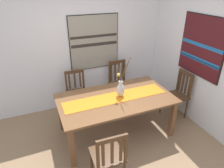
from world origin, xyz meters
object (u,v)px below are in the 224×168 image
at_px(chair_2, 109,156).
at_px(chair_3, 77,92).
at_px(dining_table, 116,102).
at_px(centerpiece_vase, 121,89).
at_px(chair_1, 178,94).
at_px(painting_on_back_wall, 94,42).
at_px(painting_on_side_wall, 202,47).
at_px(chair_0, 119,82).

relative_size(chair_2, chair_3, 1.02).
bearing_deg(dining_table, centerpiece_vase, 4.22).
bearing_deg(chair_1, centerpiece_vase, -179.58).
relative_size(chair_1, painting_on_back_wall, 0.86).
height_order(centerpiece_vase, chair_3, centerpiece_vase).
distance_m(painting_on_back_wall, painting_on_side_wall, 2.07).
xyz_separation_m(dining_table, chair_3, (-0.47, 0.93, -0.17)).
bearing_deg(centerpiece_vase, chair_0, 66.37).
height_order(dining_table, painting_on_back_wall, painting_on_back_wall).
height_order(dining_table, centerpiece_vase, centerpiece_vase).
relative_size(dining_table, painting_on_side_wall, 1.82).
distance_m(chair_0, painting_on_side_wall, 1.83).
bearing_deg(dining_table, painting_on_back_wall, 87.74).
distance_m(dining_table, painting_on_side_wall, 1.80).
distance_m(chair_1, chair_3, 2.06).
distance_m(centerpiece_vase, painting_on_side_wall, 1.61).
bearing_deg(chair_1, chair_0, 133.28).
bearing_deg(painting_on_back_wall, dining_table, -92.26).
bearing_deg(dining_table, chair_1, 0.68).
relative_size(dining_table, painting_on_back_wall, 1.74).
relative_size(chair_0, painting_on_back_wall, 0.87).
distance_m(chair_2, painting_on_side_wall, 2.45).
relative_size(dining_table, chair_0, 2.00).
bearing_deg(centerpiece_vase, chair_1, 0.42).
relative_size(centerpiece_vase, painting_on_back_wall, 0.62).
bearing_deg(painting_on_back_wall, chair_2, -104.35).
bearing_deg(chair_2, chair_3, 88.91).
bearing_deg(chair_3, centerpiece_vase, -58.64).
relative_size(chair_2, painting_on_side_wall, 0.86).
bearing_deg(chair_3, painting_on_side_wall, -27.80).
bearing_deg(painting_on_side_wall, dining_table, 174.68).
height_order(dining_table, chair_2, chair_2).
height_order(chair_1, painting_on_back_wall, painting_on_back_wall).
distance_m(chair_2, painting_on_back_wall, 2.42).
xyz_separation_m(chair_2, painting_on_back_wall, (0.56, 2.18, 0.91)).
relative_size(painting_on_back_wall, painting_on_side_wall, 1.05).
xyz_separation_m(chair_0, chair_3, (-0.97, -0.01, -0.03)).
distance_m(centerpiece_vase, painting_on_back_wall, 1.33).
bearing_deg(chair_3, chair_0, 0.49).
xyz_separation_m(dining_table, chair_1, (1.38, 0.02, -0.15)).
xyz_separation_m(dining_table, painting_on_side_wall, (1.58, -0.15, 0.85)).
bearing_deg(chair_0, chair_3, -179.51).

